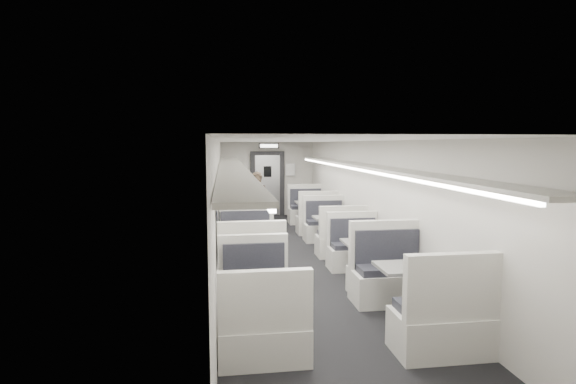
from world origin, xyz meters
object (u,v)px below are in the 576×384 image
object	(u,v)px
booth_left_c	(248,255)
vestibule_door	(267,184)
booth_left_d	(259,305)
booth_right_d	(413,294)
booth_left_b	(243,229)
exit_sign	(269,146)
booth_right_b	(332,232)
passenger	(257,205)
booth_right_c	(366,260)
booth_right_a	(311,214)
booth_left_a	(239,216)

from	to	relation	value
booth_left_c	vestibule_door	xyz separation A→B (m)	(1.00, 6.69, 0.65)
booth_left_d	vestibule_door	size ratio (longest dim) A/B	0.95
booth_right_d	booth_left_b	bearing A→B (deg)	113.25
booth_left_d	exit_sign	xyz separation A→B (m)	(1.00, 8.63, 1.92)
booth_right_b	passenger	size ratio (longest dim) A/B	1.23
booth_right_c	booth_left_d	bearing A→B (deg)	-136.41
booth_left_b	booth_right_b	xyz separation A→B (m)	(2.00, -0.29, -0.06)
booth_right_a	passenger	distance (m)	1.95
passenger	vestibule_door	distance (m)	3.42
booth_right_b	exit_sign	xyz separation A→B (m)	(-1.00, 4.27, 1.92)
booth_left_c	booth_right_c	distance (m)	2.07
booth_right_d	vestibule_door	size ratio (longest dim) A/B	1.07
booth_left_d	booth_right_c	bearing A→B (deg)	43.59
booth_left_b	booth_right_a	distance (m)	2.93
booth_right_c	vestibule_door	bearing A→B (deg)	97.89
passenger	vestibule_door	xyz separation A→B (m)	(0.59, 3.36, 0.21)
booth_left_c	booth_right_a	world-z (taller)	booth_left_c
booth_right_d	booth_left_a	bearing A→B (deg)	106.13
booth_left_d	booth_right_a	distance (m)	7.08
exit_sign	vestibule_door	bearing A→B (deg)	90.00
exit_sign	booth_left_b	bearing A→B (deg)	-104.10
booth_right_b	booth_right_c	xyz separation A→B (m)	(0.00, -2.46, -0.01)
booth_left_a	booth_left_b	size ratio (longest dim) A/B	0.84
booth_left_b	booth_right_a	world-z (taller)	booth_left_b
booth_right_a	passenger	size ratio (longest dim) A/B	1.29
booth_left_b	booth_right_a	bearing A→B (deg)	46.95
booth_right_c	passenger	size ratio (longest dim) A/B	1.20
booth_left_a	booth_left_d	size ratio (longest dim) A/B	0.99
booth_right_d	booth_right_a	bearing A→B (deg)	90.00
booth_left_b	booth_left_c	world-z (taller)	booth_left_b
booth_left_a	passenger	size ratio (longest dim) A/B	1.19
booth_right_b	booth_left_b	bearing A→B (deg)	171.80
booth_left_a	booth_left_c	size ratio (longest dim) A/B	0.90
passenger	exit_sign	xyz separation A→B (m)	(0.59, 2.88, 1.45)
booth_left_b	booth_right_d	distance (m)	5.07
booth_left_b	passenger	distance (m)	1.25
booth_left_c	booth_right_b	bearing A→B (deg)	44.02
vestibule_door	exit_sign	size ratio (longest dim) A/B	3.39
booth_left_c	exit_sign	xyz separation A→B (m)	(1.00, 6.20, 1.89)
booth_left_d	passenger	xyz separation A→B (m)	(0.41, 5.76, 0.47)
passenger	exit_sign	world-z (taller)	exit_sign
booth_right_a	booth_right_c	size ratio (longest dim) A/B	1.07
booth_right_a	booth_right_d	bearing A→B (deg)	-90.00
passenger	booth_right_c	bearing A→B (deg)	-48.10
booth_left_b	booth_right_d	bearing A→B (deg)	-66.75
passenger	vestibule_door	world-z (taller)	vestibule_door
vestibule_door	passenger	bearing A→B (deg)	-99.89
booth_left_d	exit_sign	world-z (taller)	exit_sign
booth_left_c	booth_right_c	size ratio (longest dim) A/B	1.10
booth_left_a	booth_right_d	xyz separation A→B (m)	(2.00, -6.92, 0.05)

